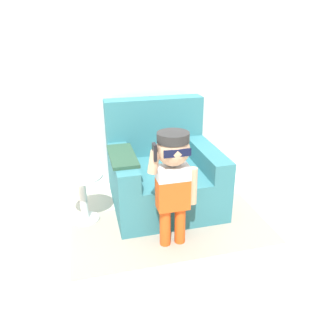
# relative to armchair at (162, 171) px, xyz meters

# --- Properties ---
(ground_plane) EXTENTS (10.00, 10.00, 0.00)m
(ground_plane) POSITION_rel_armchair_xyz_m (-0.15, -0.15, -0.34)
(ground_plane) COLOR beige
(wall_back) EXTENTS (10.00, 0.05, 2.60)m
(wall_back) POSITION_rel_armchair_xyz_m (-0.15, 0.58, 0.96)
(wall_back) COLOR silver
(wall_back) RESTS_ON ground_plane
(armchair) EXTENTS (1.05, 1.05, 1.02)m
(armchair) POSITION_rel_armchair_xyz_m (0.00, 0.00, 0.00)
(armchair) COLOR teal
(armchair) RESTS_ON ground_plane
(person_child) EXTENTS (0.41, 0.30, 0.99)m
(person_child) POSITION_rel_armchair_xyz_m (-0.10, -0.75, 0.32)
(person_child) COLOR #E05119
(person_child) RESTS_ON ground_plane
(side_table) EXTENTS (0.39, 0.39, 0.47)m
(side_table) POSITION_rel_armchair_xyz_m (-0.80, -0.18, -0.05)
(side_table) COLOR white
(side_table) RESTS_ON ground_plane
(rug) EXTENTS (1.79, 0.92, 0.01)m
(rug) POSITION_rel_armchair_xyz_m (-0.05, -0.54, -0.33)
(rug) COLOR #9E9384
(rug) RESTS_ON ground_plane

